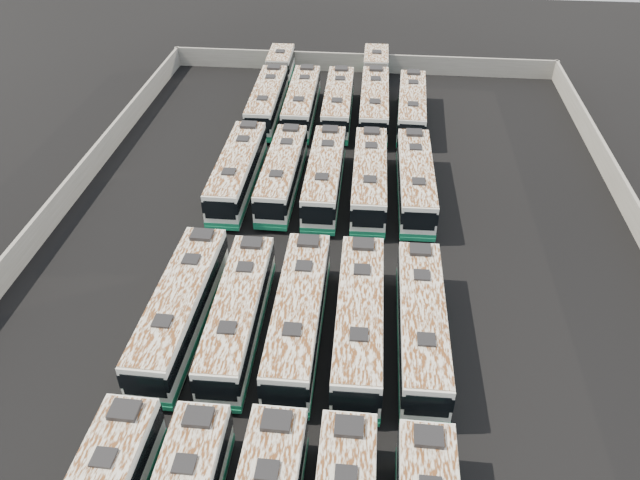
{
  "coord_description": "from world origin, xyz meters",
  "views": [
    {
      "loc": [
        2.25,
        -35.67,
        27.85
      ],
      "look_at": [
        -1.33,
        -0.13,
        1.6
      ],
      "focal_mm": 35.0,
      "sensor_mm": 36.0,
      "label": 1
    }
  ],
  "objects_px": {
    "bus_midback_right": "(370,178)",
    "bus_back_far_left": "(272,88)",
    "bus_midback_left": "(282,173)",
    "bus_back_left": "(302,102)",
    "bus_back_right": "(375,91)",
    "bus_midback_center": "(325,176)",
    "bus_midfront_center": "(299,315)",
    "bus_back_center": "(338,103)",
    "bus_midfront_far_right": "(421,325)",
    "bus_midfront_right": "(359,320)",
    "bus_midback_far_left": "(238,171)",
    "bus_back_far_right": "(412,107)",
    "bus_midfront_left": "(238,314)",
    "bus_midback_far_right": "(415,180)",
    "bus_midfront_far_left": "(181,308)"
  },
  "relations": [
    {
      "from": "bus_back_left",
      "to": "bus_back_right",
      "type": "height_order",
      "value": "bus_back_right"
    },
    {
      "from": "bus_back_far_right",
      "to": "bus_midback_far_right",
      "type": "bearing_deg",
      "value": -88.42
    },
    {
      "from": "bus_back_far_left",
      "to": "bus_midback_center",
      "type": "bearing_deg",
      "value": -68.7
    },
    {
      "from": "bus_midback_center",
      "to": "bus_back_center",
      "type": "height_order",
      "value": "bus_midback_center"
    },
    {
      "from": "bus_midfront_center",
      "to": "bus_midback_right",
      "type": "xyz_separation_m",
      "value": [
        3.67,
        16.7,
        -0.03
      ]
    },
    {
      "from": "bus_back_right",
      "to": "bus_midfront_far_right",
      "type": "bearing_deg",
      "value": -84.57
    },
    {
      "from": "bus_midback_right",
      "to": "bus_back_right",
      "type": "bearing_deg",
      "value": 89.32
    },
    {
      "from": "bus_midback_left",
      "to": "bus_back_left",
      "type": "xyz_separation_m",
      "value": [
        -0.13,
        14.16,
        0.04
      ]
    },
    {
      "from": "bus_midfront_right",
      "to": "bus_back_right",
      "type": "distance_m",
      "value": 34.65
    },
    {
      "from": "bus_back_center",
      "to": "bus_back_far_right",
      "type": "xyz_separation_m",
      "value": [
        7.36,
        -0.07,
        -0.03
      ]
    },
    {
      "from": "bus_back_far_right",
      "to": "bus_back_center",
      "type": "bearing_deg",
      "value": -179.04
    },
    {
      "from": "bus_midfront_center",
      "to": "bus_midback_left",
      "type": "bearing_deg",
      "value": 101.58
    },
    {
      "from": "bus_back_far_left",
      "to": "bus_midfront_center",
      "type": "bearing_deg",
      "value": -79.16
    },
    {
      "from": "bus_midback_right",
      "to": "bus_back_right",
      "type": "height_order",
      "value": "bus_back_right"
    },
    {
      "from": "bus_midfront_center",
      "to": "bus_midback_right",
      "type": "height_order",
      "value": "bus_midfront_center"
    },
    {
      "from": "bus_midfront_left",
      "to": "bus_midback_far_right",
      "type": "relative_size",
      "value": 0.97
    },
    {
      "from": "bus_midback_right",
      "to": "bus_midback_far_right",
      "type": "xyz_separation_m",
      "value": [
        3.7,
        0.05,
        0.0
      ]
    },
    {
      "from": "bus_midback_right",
      "to": "bus_back_left",
      "type": "distance_m",
      "value": 16.12
    },
    {
      "from": "bus_midfront_far_left",
      "to": "bus_midback_left",
      "type": "relative_size",
      "value": 1.05
    },
    {
      "from": "bus_midback_far_left",
      "to": "bus_midback_far_right",
      "type": "xyz_separation_m",
      "value": [
        14.65,
        0.02,
        -0.01
      ]
    },
    {
      "from": "bus_midback_center",
      "to": "bus_back_far_left",
      "type": "relative_size",
      "value": 0.65
    },
    {
      "from": "bus_midback_right",
      "to": "bus_back_far_left",
      "type": "bearing_deg",
      "value": 120.82
    },
    {
      "from": "bus_midfront_center",
      "to": "bus_midback_right",
      "type": "relative_size",
      "value": 1.01
    },
    {
      "from": "bus_midback_right",
      "to": "bus_back_left",
      "type": "height_order",
      "value": "bus_midback_right"
    },
    {
      "from": "bus_midback_far_right",
      "to": "bus_back_far_left",
      "type": "xyz_separation_m",
      "value": [
        -14.66,
        17.61,
        -0.04
      ]
    },
    {
      "from": "bus_midfront_far_right",
      "to": "bus_midback_left",
      "type": "height_order",
      "value": "bus_midfront_far_right"
    },
    {
      "from": "bus_back_center",
      "to": "bus_midback_right",
      "type": "bearing_deg",
      "value": -76.79
    },
    {
      "from": "bus_back_far_left",
      "to": "bus_back_right",
      "type": "xyz_separation_m",
      "value": [
        10.86,
        0.28,
        0.07
      ]
    },
    {
      "from": "bus_midfront_center",
      "to": "bus_back_center",
      "type": "bearing_deg",
      "value": 89.71
    },
    {
      "from": "bus_back_right",
      "to": "bus_midfront_far_left",
      "type": "bearing_deg",
      "value": -108.16
    },
    {
      "from": "bus_midback_center",
      "to": "bus_midback_right",
      "type": "xyz_separation_m",
      "value": [
        3.68,
        -0.03,
        0.01
      ]
    },
    {
      "from": "bus_back_far_left",
      "to": "bus_midfront_far_left",
      "type": "bearing_deg",
      "value": -91.11
    },
    {
      "from": "bus_midback_far_right",
      "to": "bus_back_left",
      "type": "distance_m",
      "value": 18.07
    },
    {
      "from": "bus_midback_center",
      "to": "bus_midback_far_right",
      "type": "height_order",
      "value": "bus_midback_far_right"
    },
    {
      "from": "bus_midfront_right",
      "to": "bus_midfront_far_right",
      "type": "xyz_separation_m",
      "value": [
        3.69,
        -0.0,
        -0.04
      ]
    },
    {
      "from": "bus_midfront_far_left",
      "to": "bus_midfront_left",
      "type": "height_order",
      "value": "bus_midfront_far_left"
    },
    {
      "from": "bus_midback_right",
      "to": "bus_midback_left",
      "type": "bearing_deg",
      "value": 177.52
    },
    {
      "from": "bus_back_left",
      "to": "bus_midfront_left",
      "type": "bearing_deg",
      "value": -90.91
    },
    {
      "from": "bus_midfront_center",
      "to": "bus_midback_left",
      "type": "height_order",
      "value": "bus_midfront_center"
    },
    {
      "from": "bus_midfront_right",
      "to": "bus_midback_far_left",
      "type": "distance_m",
      "value": 20.01
    },
    {
      "from": "bus_midback_right",
      "to": "bus_back_far_right",
      "type": "height_order",
      "value": "bus_midback_right"
    },
    {
      "from": "bus_midback_left",
      "to": "bus_back_center",
      "type": "relative_size",
      "value": 0.98
    },
    {
      "from": "bus_midfront_center",
      "to": "bus_back_center",
      "type": "relative_size",
      "value": 1.02
    },
    {
      "from": "bus_midfront_right",
      "to": "bus_back_center",
      "type": "distance_m",
      "value": 31.4
    },
    {
      "from": "bus_midfront_far_left",
      "to": "bus_midfront_left",
      "type": "bearing_deg",
      "value": -0.86
    },
    {
      "from": "bus_midfront_left",
      "to": "bus_back_right",
      "type": "bearing_deg",
      "value": 77.48
    },
    {
      "from": "bus_midfront_far_right",
      "to": "bus_midback_right",
      "type": "height_order",
      "value": "bus_midback_right"
    },
    {
      "from": "bus_midback_far_left",
      "to": "bus_back_far_right",
      "type": "bearing_deg",
      "value": 44.35
    },
    {
      "from": "bus_midfront_far_right",
      "to": "bus_back_far_left",
      "type": "height_order",
      "value": "bus_midfront_far_right"
    },
    {
      "from": "bus_midfront_left",
      "to": "bus_midback_left",
      "type": "xyz_separation_m",
      "value": [
        0.13,
        17.08,
        0.0
      ]
    }
  ]
}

